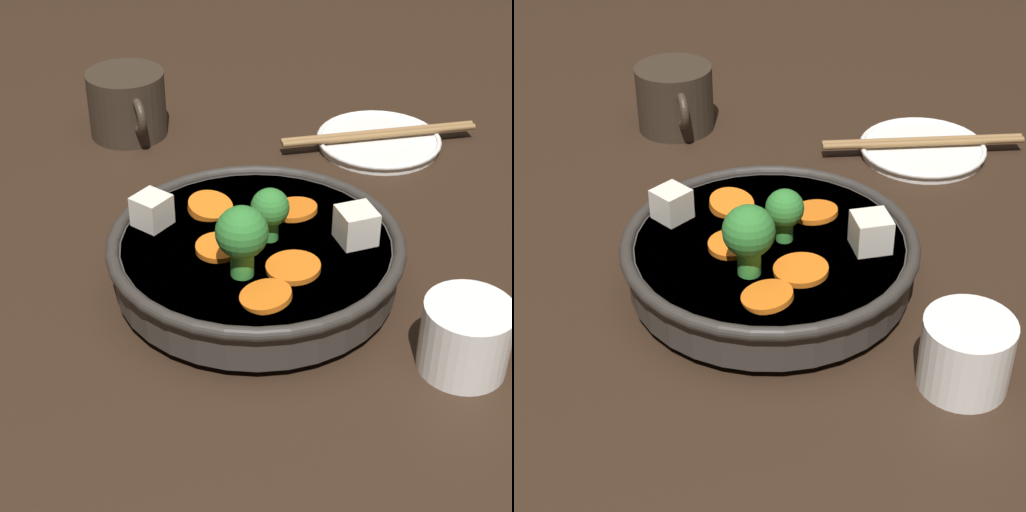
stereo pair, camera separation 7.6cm
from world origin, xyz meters
TOP-DOWN VIEW (x-y plane):
  - ground_plane at (0.00, 0.00)m, footprint 3.00×3.00m
  - stirfry_bowl at (0.00, -0.00)m, footprint 0.26×0.26m
  - side_saucer at (-0.19, 0.24)m, footprint 0.14×0.14m
  - tea_cup at (0.16, 0.11)m, footprint 0.07×0.07m
  - dark_mug at (-0.34, -0.02)m, footprint 0.11×0.09m
  - chopsticks_pair at (-0.19, 0.24)m, footprint 0.06×0.23m

SIDE VIEW (x-z plane):
  - ground_plane at x=0.00m, z-range 0.00..0.00m
  - side_saucer at x=-0.19m, z-range 0.00..0.01m
  - chopsticks_pair at x=-0.19m, z-range 0.01..0.02m
  - tea_cup at x=0.16m, z-range 0.00..0.06m
  - stirfry_bowl at x=0.00m, z-range -0.02..0.09m
  - dark_mug at x=-0.34m, z-range 0.00..0.08m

